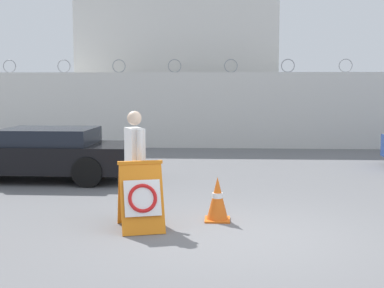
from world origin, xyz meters
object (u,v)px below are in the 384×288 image
at_px(security_guard, 135,160).
at_px(traffic_cone_mid, 217,199).
at_px(parked_car_front_coupe, 43,153).
at_px(barricade_sign, 141,196).

xyz_separation_m(security_guard, traffic_cone_mid, (1.32, 0.06, -0.64)).
bearing_deg(parked_car_front_coupe, barricade_sign, 125.70).
distance_m(barricade_sign, security_guard, 0.74).
distance_m(barricade_sign, traffic_cone_mid, 1.31).
bearing_deg(traffic_cone_mid, security_guard, -177.56).
xyz_separation_m(traffic_cone_mid, parked_car_front_coupe, (-4.07, 3.58, 0.26)).
height_order(security_guard, traffic_cone_mid, security_guard).
height_order(barricade_sign, traffic_cone_mid, barricade_sign).
bearing_deg(parked_car_front_coupe, security_guard, 127.86).
bearing_deg(parked_car_front_coupe, traffic_cone_mid, 139.45).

